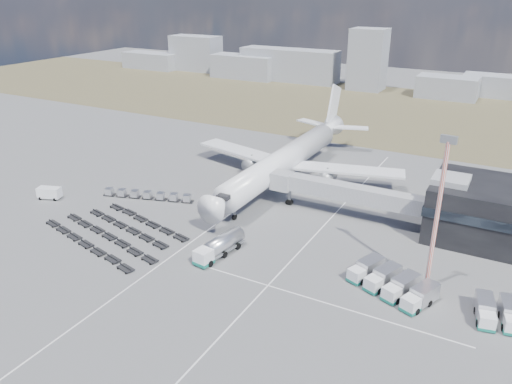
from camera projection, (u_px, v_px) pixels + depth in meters
The scene contains 15 objects.
ground at pixel (208, 239), 88.08m from camera, with size 420.00×420.00×0.00m, color #565659.
grass_strip at pixel (380, 110), 177.14m from camera, with size 420.00×90.00×0.01m, color #4A412C.
lane_markings at pixel (265, 245), 86.19m from camera, with size 47.12×110.00×0.01m.
jet_bridge at pixel (336, 190), 95.64m from camera, with size 30.30×3.80×7.05m.
airliner at pixel (287, 159), 112.24m from camera, with size 51.59×64.53×17.62m.
skyline at pixel (392, 72), 208.19m from camera, with size 285.94×24.69×24.84m.
fuel_tanker at pixel (219, 246), 82.23m from camera, with size 4.04×10.67×3.36m.
pushback_tug at pixel (227, 241), 85.95m from camera, with size 3.11×1.75×1.42m, color white.
utility_van at pixel (49, 193), 104.15m from camera, with size 4.71×2.13×2.48m, color white.
catering_truck at pixel (299, 175), 113.51m from camera, with size 3.63×6.12×2.63m.
service_trucks_near at pixel (392, 282), 72.76m from camera, with size 13.35×10.43×2.62m.
service_trucks_far at pixel (498, 312), 66.23m from camera, with size 6.43×7.24×2.53m.
uld_row at pixel (148, 195), 104.08m from camera, with size 19.30×7.07×1.53m.
baggage_dollies at pixel (116, 232), 89.88m from camera, with size 28.04×19.32×0.71m.
floodlight_mast at pixel (437, 216), 69.73m from camera, with size 2.21×1.80×23.35m.
Camera 1 is at (44.74, -64.45, 41.75)m, focal length 35.00 mm.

